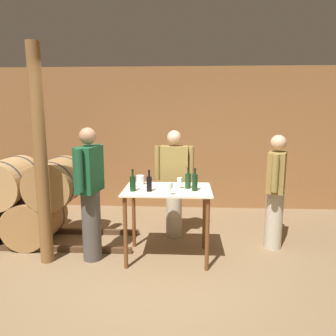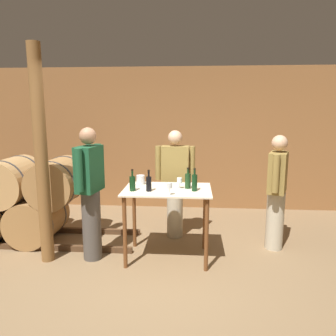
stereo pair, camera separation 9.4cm
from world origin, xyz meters
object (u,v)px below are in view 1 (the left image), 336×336
Objects in this scene: ice_bucket at (140,180)px; person_visitor_bearded at (90,192)px; wine_glass_near_left at (170,186)px; wine_bottle_left at (149,183)px; person_host at (174,182)px; wine_glass_near_center at (180,181)px; wooden_post at (40,157)px; person_visitor_with_scarf at (276,190)px; wine_bottle_center at (188,180)px; wine_bottle_far_left at (133,183)px; wine_bottle_right at (195,182)px.

ice_bucket is 0.07× the size of person_visitor_bearded.
wine_bottle_left is at bearing 148.53° from wine_glass_near_left.
wine_glass_near_center is at bearing -82.22° from person_host.
wooden_post is 0.73m from person_visitor_bearded.
wine_glass_near_center is at bearing -163.93° from person_visitor_with_scarf.
wine_bottle_left is (1.32, 0.05, -0.32)m from wooden_post.
wooden_post is 1.91m from person_host.
wine_bottle_center is (1.80, 0.24, -0.32)m from wooden_post.
ice_bucket is (-0.16, 0.36, -0.04)m from wine_bottle_left.
person_visitor_bearded is (-1.12, -0.13, -0.12)m from wine_glass_near_center.
wooden_post is 9.95× the size of wine_bottle_far_left.
wooden_post reaches higher than wine_bottle_center.
person_visitor_with_scarf is at bearing 11.30° from wooden_post.
wooden_post is at bearing -170.42° from person_visitor_bearded.
person_visitor_bearded is at bearing -168.30° from person_visitor_with_scarf.
wine_bottle_right reaches higher than ice_bucket.
person_visitor_with_scarf is (1.31, 0.38, -0.19)m from wine_glass_near_center.
wooden_post is 1.62m from wine_glass_near_left.
wine_bottle_center is 0.17× the size of person_visitor_with_scarf.
ice_bucket is at bearing -174.13° from person_visitor_with_scarf.
wine_glass_near_left is at bearing -11.44° from person_visitor_bearded.
wine_bottle_left is 0.56m from wine_bottle_right.
ice_bucket is (-0.72, 0.30, -0.05)m from wine_bottle_right.
person_visitor_bearded is at bearing -173.48° from wine_bottle_center.
wine_bottle_right is 2.06× the size of wine_glass_near_center.
wine_bottle_left is 0.77m from person_visitor_bearded.
wooden_post is 1.66× the size of person_host.
wine_glass_near_center is (-0.11, -0.01, -0.00)m from wine_bottle_center.
wine_bottle_center reaches higher than wine_glass_near_left.
wine_bottle_right is at bearing -70.78° from person_host.
wine_bottle_center is at bearing 59.33° from wine_glass_near_left.
wine_bottle_far_left reaches higher than wine_bottle_center.
wine_bottle_right is at bearing -30.60° from wine_glass_near_center.
wine_glass_near_center is 0.08× the size of person_visitor_bearded.
person_visitor_with_scarf is at bearing 16.16° from wine_bottle_far_left.
ice_bucket is at bearing 129.54° from wine_glass_near_left.
wine_bottle_center is 2.17× the size of ice_bucket.
wine_bottle_right is 2.31× the size of ice_bucket.
wine_bottle_right is 0.17× the size of person_visitor_bearded.
person_visitor_with_scarf is (1.41, -0.34, -0.02)m from person_host.
ice_bucket is 0.68m from person_visitor_bearded.
wine_bottle_right is at bearing 5.71° from wine_bottle_left.
wine_bottle_center is 1.93× the size of wine_glass_near_center.
person_visitor_bearded is (-1.02, 0.21, -0.13)m from wine_glass_near_left.
person_visitor_with_scarf is 0.93× the size of person_visitor_bearded.
wine_bottle_left is 0.39m from ice_bucket.
person_visitor_with_scarf is at bearing 11.70° from person_visitor_bearded.
wine_glass_near_left is 0.09× the size of person_host.
wine_bottle_center is at bearing -15.31° from ice_bucket.
person_visitor_with_scarf is at bearing 16.80° from wine_bottle_center.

